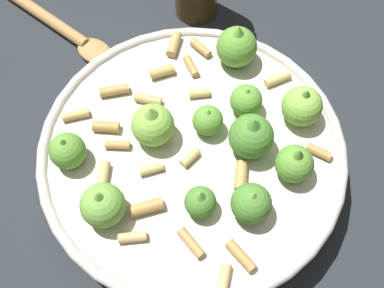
% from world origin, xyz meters
% --- Properties ---
extents(ground_plane, '(2.40, 2.40, 0.00)m').
position_xyz_m(ground_plane, '(0.00, 0.00, 0.00)').
color(ground_plane, '#23282D').
extents(cooking_pan, '(0.33, 0.33, 0.11)m').
position_xyz_m(cooking_pan, '(0.00, -0.00, 0.04)').
color(cooking_pan, beige).
rests_on(cooking_pan, ground).
extents(wooden_spoon, '(0.05, 0.22, 0.02)m').
position_xyz_m(wooden_spoon, '(0.02, 0.27, 0.01)').
color(wooden_spoon, '#B2844C').
rests_on(wooden_spoon, ground).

